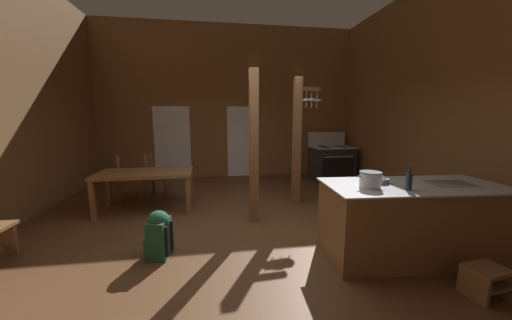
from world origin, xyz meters
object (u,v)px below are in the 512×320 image
object	(u,v)px
ladderback_chair_near_window	(127,178)
stockpot_on_counter	(370,180)
dining_table	(146,176)
mixing_bowl_on_counter	(381,181)
ladderback_chair_by_post	(156,176)
backpack	(159,233)
kitchen_island	(411,220)
stove_range	(331,162)
bottle_tall_on_counter	(409,181)
step_stool	(486,279)

from	to	relation	value
ladderback_chair_near_window	stockpot_on_counter	xyz separation A→B (m)	(3.68, -3.17, 0.57)
dining_table	mixing_bowl_on_counter	xyz separation A→B (m)	(3.33, -2.19, 0.31)
ladderback_chair_by_post	mixing_bowl_on_counter	bearing A→B (deg)	-42.90
dining_table	mixing_bowl_on_counter	distance (m)	4.00
ladderback_chair_by_post	stockpot_on_counter	bearing A→B (deg)	-46.66
ladderback_chair_by_post	backpack	distance (m)	2.84
kitchen_island	backpack	size ratio (longest dim) A/B	3.72
stove_range	ladderback_chair_by_post	world-z (taller)	stove_range
ladderback_chair_near_window	stove_range	bearing A→B (deg)	11.75
stockpot_on_counter	kitchen_island	bearing A→B (deg)	4.36
ladderback_chair_by_post	bottle_tall_on_counter	distance (m)	4.91
dining_table	ladderback_chair_by_post	world-z (taller)	ladderback_chair_by_post
stove_range	step_stool	bearing A→B (deg)	-97.48
ladderback_chair_by_post	mixing_bowl_on_counter	size ratio (longest dim) A/B	5.32
backpack	stockpot_on_counter	world-z (taller)	stockpot_on_counter
stove_range	step_stool	world-z (taller)	stove_range
stove_range	backpack	world-z (taller)	stove_range
mixing_bowl_on_counter	ladderback_chair_by_post	bearing A→B (deg)	137.10
backpack	bottle_tall_on_counter	bearing A→B (deg)	-13.07
stove_range	dining_table	world-z (taller)	stove_range
ladderback_chair_near_window	bottle_tall_on_counter	world-z (taller)	bottle_tall_on_counter
step_stool	mixing_bowl_on_counter	distance (m)	1.35
stove_range	mixing_bowl_on_counter	distance (m)	4.27
ladderback_chair_by_post	backpack	bearing A→B (deg)	-78.09
stove_range	stockpot_on_counter	distance (m)	4.52
ladderback_chair_by_post	dining_table	bearing A→B (deg)	-89.68
ladderback_chair_by_post	step_stool	bearing A→B (deg)	-46.27
dining_table	ladderback_chair_by_post	distance (m)	0.94
ladderback_chair_by_post	stockpot_on_counter	world-z (taller)	stockpot_on_counter
stove_range	mixing_bowl_on_counter	size ratio (longest dim) A/B	7.40
kitchen_island	mixing_bowl_on_counter	distance (m)	0.63
stove_range	dining_table	size ratio (longest dim) A/B	0.76
kitchen_island	stockpot_on_counter	bearing A→B (deg)	-175.64
stove_range	ladderback_chair_by_post	distance (m)	4.64
backpack	dining_table	bearing A→B (deg)	107.35
dining_table	bottle_tall_on_counter	bearing A→B (deg)	-36.15
kitchen_island	ladderback_chair_by_post	bearing A→B (deg)	139.02
kitchen_island	dining_table	size ratio (longest dim) A/B	1.28
ladderback_chair_near_window	ladderback_chair_by_post	distance (m)	0.60
step_stool	stockpot_on_counter	distance (m)	1.40
stove_range	bottle_tall_on_counter	distance (m)	4.57
ladderback_chair_near_window	bottle_tall_on_counter	bearing A→B (deg)	-39.54
ladderback_chair_by_post	bottle_tall_on_counter	world-z (taller)	bottle_tall_on_counter
ladderback_chair_by_post	ladderback_chair_near_window	bearing A→B (deg)	-170.73
stove_range	dining_table	xyz separation A→B (m)	(-4.54, -1.89, 0.17)
bottle_tall_on_counter	step_stool	bearing A→B (deg)	-55.54
stockpot_on_counter	ladderback_chair_near_window	bearing A→B (deg)	139.20
kitchen_island	step_stool	world-z (taller)	kitchen_island
mixing_bowl_on_counter	bottle_tall_on_counter	size ratio (longest dim) A/B	0.66
kitchen_island	stockpot_on_counter	world-z (taller)	stockpot_on_counter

